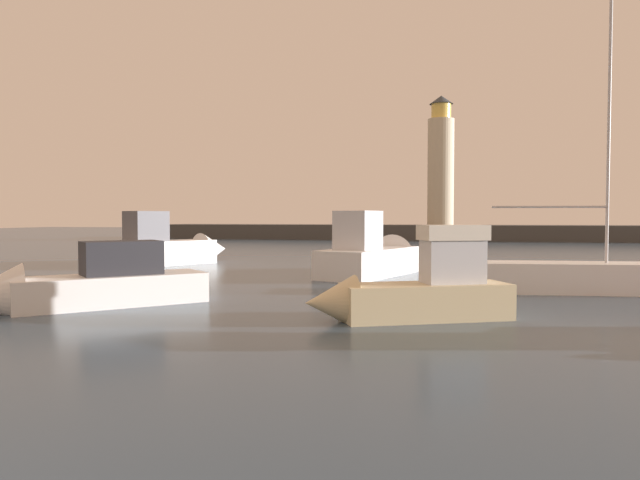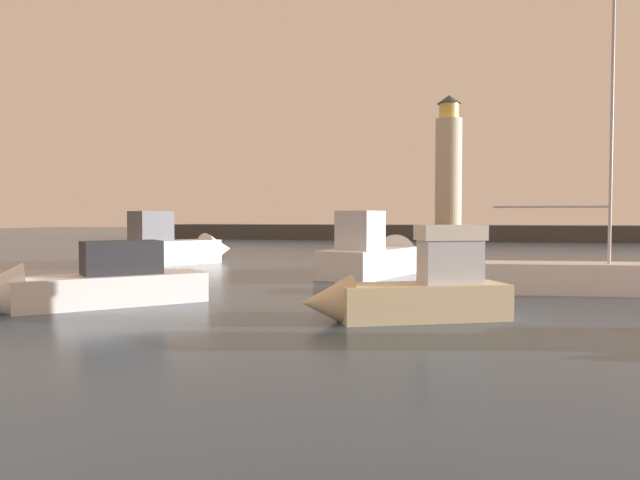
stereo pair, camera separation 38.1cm
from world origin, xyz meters
TOP-DOWN VIEW (x-y plane):
  - ground_plane at (0.00, 37.25)m, footprint 223.50×223.50m
  - breakwater at (0.00, 74.50)m, footprint 65.37×7.00m
  - lighthouse at (4.24, 74.50)m, footprint 3.31×3.31m
  - motorboat_1 at (5.23, 14.78)m, footprint 6.00×3.85m
  - motorboat_2 at (2.59, 27.96)m, footprint 5.01×8.85m
  - motorboat_3 at (-5.32, 14.58)m, footprint 6.63×6.72m
  - motorboat_5 at (-10.85, 31.06)m, footprint 6.27×8.87m
  - sailboat_moored at (11.33, 22.32)m, footprint 7.99×2.82m

SIDE VIEW (x-z plane):
  - ground_plane at x=0.00m, z-range 0.00..0.00m
  - sailboat_moored at x=11.33m, z-range -5.91..7.22m
  - motorboat_3 at x=-5.32m, z-range -0.58..1.96m
  - motorboat_1 at x=5.23m, z-range -0.64..2.25m
  - motorboat_2 at x=2.59m, z-range -0.92..2.79m
  - breakwater at x=0.00m, z-range 0.00..1.91m
  - motorboat_5 at x=-10.85m, z-range -0.75..2.80m
  - lighthouse at x=4.24m, z-range 1.48..17.89m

